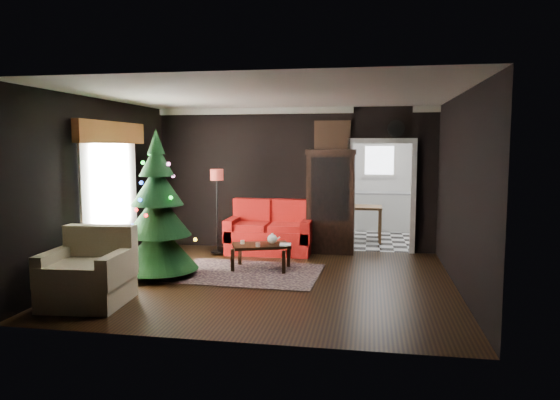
% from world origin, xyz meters
% --- Properties ---
extents(floor, '(5.50, 5.50, 0.00)m').
position_xyz_m(floor, '(0.00, 0.00, 0.00)').
color(floor, black).
rests_on(floor, ground).
extents(ceiling, '(5.50, 5.50, 0.00)m').
position_xyz_m(ceiling, '(0.00, 0.00, 2.80)').
color(ceiling, white).
rests_on(ceiling, ground).
extents(wall_back, '(5.50, 0.00, 5.50)m').
position_xyz_m(wall_back, '(0.00, 2.50, 1.40)').
color(wall_back, black).
rests_on(wall_back, ground).
extents(wall_front, '(5.50, 0.00, 5.50)m').
position_xyz_m(wall_front, '(0.00, -2.50, 1.40)').
color(wall_front, black).
rests_on(wall_front, ground).
extents(wall_left, '(0.00, 5.50, 5.50)m').
position_xyz_m(wall_left, '(-2.75, 0.00, 1.40)').
color(wall_left, black).
rests_on(wall_left, ground).
extents(wall_right, '(0.00, 5.50, 5.50)m').
position_xyz_m(wall_right, '(2.75, 0.00, 1.40)').
color(wall_right, black).
rests_on(wall_right, ground).
extents(doorway, '(1.10, 0.10, 2.10)m').
position_xyz_m(doorway, '(1.70, 2.50, 1.05)').
color(doorway, silver).
rests_on(doorway, ground).
extents(left_window, '(0.05, 1.60, 1.40)m').
position_xyz_m(left_window, '(-2.71, 0.20, 1.45)').
color(left_window, white).
rests_on(left_window, wall_left).
extents(valance, '(0.12, 2.10, 0.35)m').
position_xyz_m(valance, '(-2.63, 0.20, 2.27)').
color(valance, brown).
rests_on(valance, wall_left).
extents(kitchen_floor, '(3.00, 3.00, 0.00)m').
position_xyz_m(kitchen_floor, '(1.70, 4.00, 0.00)').
color(kitchen_floor, white).
rests_on(kitchen_floor, ground).
extents(kitchen_window, '(0.70, 0.06, 0.70)m').
position_xyz_m(kitchen_window, '(1.70, 5.45, 1.70)').
color(kitchen_window, white).
rests_on(kitchen_window, ground).
extents(rug, '(2.41, 1.80, 0.01)m').
position_xyz_m(rug, '(-0.45, 0.38, 0.01)').
color(rug, '#442A3D').
rests_on(rug, ground).
extents(loveseat, '(1.70, 0.90, 1.00)m').
position_xyz_m(loveseat, '(-0.40, 2.05, 0.50)').
color(loveseat, maroon).
rests_on(loveseat, ground).
extents(curio_cabinet, '(0.90, 0.45, 1.90)m').
position_xyz_m(curio_cabinet, '(0.75, 2.27, 0.95)').
color(curio_cabinet, black).
rests_on(curio_cabinet, ground).
extents(floor_lamp, '(0.35, 0.35, 1.58)m').
position_xyz_m(floor_lamp, '(-1.35, 1.73, 0.83)').
color(floor_lamp, black).
rests_on(floor_lamp, ground).
extents(christmas_tree, '(1.60, 1.60, 2.38)m').
position_xyz_m(christmas_tree, '(-1.78, -0.02, 1.05)').
color(christmas_tree, black).
rests_on(christmas_tree, ground).
extents(armchair, '(1.09, 1.09, 1.04)m').
position_xyz_m(armchair, '(-2.11, -1.56, 0.46)').
color(armchair, tan).
rests_on(armchair, ground).
extents(coffee_table, '(1.06, 0.84, 0.42)m').
position_xyz_m(coffee_table, '(-0.28, 0.68, 0.22)').
color(coffee_table, black).
rests_on(coffee_table, rug).
extents(teapot, '(0.24, 0.24, 0.17)m').
position_xyz_m(teapot, '(-0.11, 0.75, 0.51)').
color(teapot, white).
rests_on(teapot, coffee_table).
extents(cup_a, '(0.08, 0.08, 0.06)m').
position_xyz_m(cup_a, '(-0.59, 0.66, 0.46)').
color(cup_a, beige).
rests_on(cup_a, coffee_table).
extents(cup_b, '(0.09, 0.09, 0.07)m').
position_xyz_m(cup_b, '(-0.29, 0.46, 0.46)').
color(cup_b, silver).
rests_on(cup_b, coffee_table).
extents(book, '(0.19, 0.04, 0.25)m').
position_xyz_m(book, '(0.04, 0.65, 0.56)').
color(book, tan).
rests_on(book, coffee_table).
extents(wall_clock, '(0.32, 0.32, 0.06)m').
position_xyz_m(wall_clock, '(1.95, 2.45, 2.38)').
color(wall_clock, white).
rests_on(wall_clock, wall_back).
extents(painting, '(0.62, 0.05, 0.52)m').
position_xyz_m(painting, '(0.75, 2.46, 2.25)').
color(painting, '#A66E4D').
rests_on(painting, wall_back).
extents(kitchen_counter, '(1.80, 0.60, 0.90)m').
position_xyz_m(kitchen_counter, '(1.70, 5.20, 0.45)').
color(kitchen_counter, silver).
rests_on(kitchen_counter, ground).
extents(kitchen_table, '(0.70, 0.70, 0.75)m').
position_xyz_m(kitchen_table, '(1.40, 3.70, 0.38)').
color(kitchen_table, brown).
rests_on(kitchen_table, ground).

